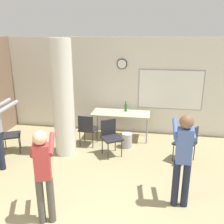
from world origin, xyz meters
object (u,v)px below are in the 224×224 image
bottle_on_table (126,107)px  chair_by_left_wall (8,133)px  person_playing_front (43,170)px  chair_table_left (87,128)px  chair_mid_room (188,142)px  chair_table_front (111,135)px  person_playing_side (183,154)px  folding_table (121,114)px

bottle_on_table → chair_by_left_wall: size_ratio=0.33×
chair_by_left_wall → person_playing_front: bearing=-47.5°
bottle_on_table → chair_table_left: (-0.91, -0.85, -0.35)m
chair_mid_room → chair_table_front: bearing=177.4°
chair_table_left → chair_by_left_wall: bearing=-159.1°
chair_table_front → chair_mid_room: same height
chair_mid_room → chair_table_left: (-2.51, 0.47, 0.00)m
chair_table_left → chair_by_left_wall: same height
chair_table_left → chair_table_front: bearing=-29.1°
person_playing_front → chair_table_front: bearing=76.4°
bottle_on_table → chair_table_left: bearing=-137.1°
person_playing_side → chair_by_left_wall: bearing=161.6°
bottle_on_table → chair_mid_room: 2.10m
bottle_on_table → person_playing_side: size_ratio=0.17×
person_playing_front → chair_by_left_wall: bearing=132.5°
chair_table_left → person_playing_front: person_playing_front is taller
folding_table → bottle_on_table: (0.12, 0.16, 0.16)m
person_playing_front → chair_table_left: bearing=92.0°
folding_table → person_playing_side: (1.42, -2.75, 0.28)m
chair_by_left_wall → person_playing_side: person_playing_side is taller
folding_table → chair_by_left_wall: size_ratio=1.86×
folding_table → person_playing_side: size_ratio=0.97×
bottle_on_table → person_playing_front: person_playing_front is taller
bottle_on_table → person_playing_side: person_playing_side is taller
chair_table_left → person_playing_side: 3.07m
chair_table_front → chair_table_left: bearing=150.9°
chair_mid_room → person_playing_front: 3.41m
chair_table_left → chair_by_left_wall: size_ratio=1.00×
chair_table_left → person_playing_side: person_playing_side is taller
chair_table_front → chair_table_left: (-0.69, 0.39, 0.00)m
folding_table → chair_by_left_wall: chair_by_left_wall is taller
folding_table → bottle_on_table: 0.26m
chair_mid_room → person_playing_side: bearing=-100.3°
bottle_on_table → chair_by_left_wall: bearing=-150.7°
person_playing_side → chair_table_left: bearing=137.0°
person_playing_side → bottle_on_table: bearing=114.1°
person_playing_front → person_playing_side: size_ratio=0.94×
chair_table_front → chair_by_left_wall: 2.57m
chair_by_left_wall → person_playing_side: (4.08, -1.36, 0.48)m
chair_table_front → chair_table_left: same height
chair_mid_room → chair_by_left_wall: bearing=-176.8°
chair_mid_room → chair_by_left_wall: same height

